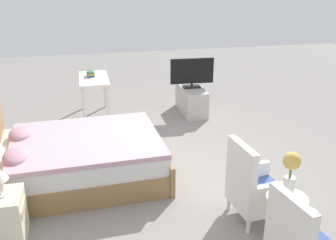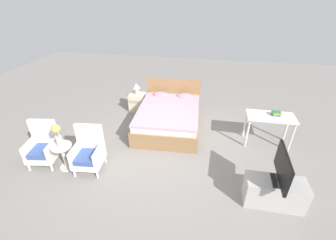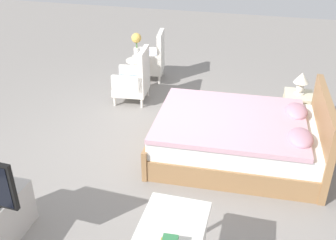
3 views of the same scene
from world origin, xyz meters
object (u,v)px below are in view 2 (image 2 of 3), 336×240
(side_table, at_px, (63,154))
(armchair_by_window_left, at_px, (43,147))
(vanity_desk, at_px, (270,120))
(table_lamp, at_px, (136,87))
(bed, at_px, (169,116))
(flower_vase, at_px, (57,133))
(nightstand, at_px, (138,102))
(book_stack, at_px, (276,113))
(tv_stand, at_px, (274,192))
(tv_flatscreen, at_px, (283,168))
(armchair_by_window_right, at_px, (89,152))

(side_table, bearing_deg, armchair_by_window_left, 168.04)
(vanity_desk, bearing_deg, table_lamp, 162.72)
(bed, bearing_deg, table_lamp, 146.14)
(flower_vase, bearing_deg, nightstand, 75.87)
(armchair_by_window_left, bearing_deg, vanity_desk, 18.22)
(nightstand, distance_m, vanity_desk, 3.64)
(side_table, xyz_separation_m, book_stack, (4.25, 1.69, 0.44))
(side_table, relative_size, flower_vase, 1.16)
(flower_vase, bearing_deg, table_lamp, 75.87)
(flower_vase, xyz_separation_m, tv_stand, (3.94, -0.16, -0.60))
(bed, xyz_separation_m, flower_vase, (-1.78, -1.98, 0.55))
(side_table, bearing_deg, tv_stand, -2.34)
(flower_vase, bearing_deg, vanity_desk, 21.59)
(nightstand, relative_size, tv_flatscreen, 0.64)
(armchair_by_window_right, relative_size, vanity_desk, 0.88)
(flower_vase, bearing_deg, tv_stand, -2.34)
(flower_vase, distance_m, tv_flatscreen, 3.95)
(tv_stand, distance_m, tv_flatscreen, 0.54)
(table_lamp, distance_m, vanity_desk, 3.62)
(bed, relative_size, book_stack, 11.31)
(vanity_desk, bearing_deg, flower_vase, -158.41)
(flower_vase, relative_size, nightstand, 0.92)
(armchair_by_window_right, xyz_separation_m, book_stack, (3.75, 1.58, 0.41))
(side_table, height_order, flower_vase, flower_vase)
(book_stack, bearing_deg, armchair_by_window_right, -157.18)
(nightstand, xyz_separation_m, book_stack, (3.56, -1.03, 0.53))
(side_table, xyz_separation_m, vanity_desk, (4.14, 1.64, 0.28))
(flower_vase, bearing_deg, armchair_by_window_left, 168.04)
(tv_flatscreen, bearing_deg, armchair_by_window_left, 176.55)
(bed, bearing_deg, nightstand, 146.17)
(vanity_desk, xyz_separation_m, book_stack, (0.10, 0.05, 0.16))
(armchair_by_window_right, relative_size, tv_stand, 0.96)
(armchair_by_window_left, xyz_separation_m, vanity_desk, (4.65, 1.53, 0.25))
(nightstand, xyz_separation_m, vanity_desk, (3.46, -1.08, 0.37))
(tv_flatscreen, xyz_separation_m, vanity_desk, (0.20, 1.80, -0.15))
(tv_stand, relative_size, book_stack, 4.99)
(armchair_by_window_left, bearing_deg, bed, 39.37)
(armchair_by_window_left, xyz_separation_m, nightstand, (1.19, 2.61, -0.11))
(armchair_by_window_left, relative_size, armchair_by_window_right, 1.00)
(armchair_by_window_right, bearing_deg, book_stack, 22.82)
(armchair_by_window_right, distance_m, tv_flatscreen, 3.49)
(armchair_by_window_right, bearing_deg, bed, 55.67)
(armchair_by_window_right, bearing_deg, flower_vase, -167.65)
(flower_vase, distance_m, nightstand, 2.86)
(book_stack, bearing_deg, flower_vase, -158.33)
(armchair_by_window_left, relative_size, side_table, 1.67)
(tv_stand, bearing_deg, tv_flatscreen, -2.96)
(tv_stand, height_order, tv_flatscreen, tv_flatscreen)
(nightstand, distance_m, table_lamp, 0.47)
(tv_flatscreen, distance_m, book_stack, 1.87)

